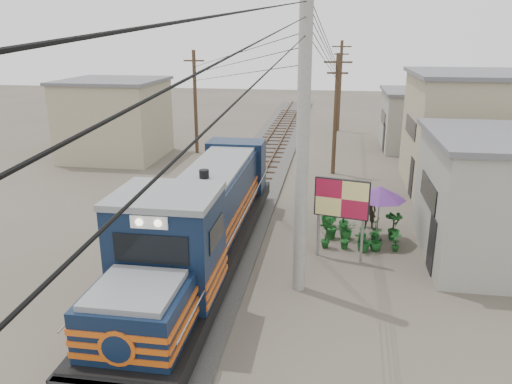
% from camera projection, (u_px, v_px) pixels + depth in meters
% --- Properties ---
extents(ground, '(120.00, 120.00, 0.00)m').
position_uv_depth(ground, '(200.00, 274.00, 17.48)').
color(ground, '#473F35').
rests_on(ground, ground).
extents(ballast, '(3.60, 70.00, 0.16)m').
position_uv_depth(ballast, '(248.00, 188.00, 26.87)').
color(ballast, '#595651').
rests_on(ballast, ground).
extents(track, '(1.15, 70.00, 0.12)m').
position_uv_depth(track, '(248.00, 185.00, 26.82)').
color(track, '#51331E').
rests_on(track, ground).
extents(locomotive, '(2.84, 15.47, 3.83)m').
position_uv_depth(locomotive, '(201.00, 224.00, 17.40)').
color(locomotive, black).
rests_on(locomotive, ground).
extents(utility_pole_main, '(0.40, 0.40, 10.00)m').
position_uv_depth(utility_pole_main, '(303.00, 140.00, 14.98)').
color(utility_pole_main, '#9E9B93').
rests_on(utility_pole_main, ground).
extents(wooden_pole_mid, '(1.60, 0.24, 7.00)m').
position_uv_depth(wooden_pole_mid, '(336.00, 112.00, 28.88)').
color(wooden_pole_mid, '#4C3826').
rests_on(wooden_pole_mid, ground).
extents(wooden_pole_far, '(1.60, 0.24, 7.50)m').
position_uv_depth(wooden_pole_far, '(340.00, 84.00, 41.94)').
color(wooden_pole_far, '#4C3826').
rests_on(wooden_pole_far, ground).
extents(wooden_pole_left, '(1.60, 0.24, 7.00)m').
position_uv_depth(wooden_pole_left, '(195.00, 100.00, 34.04)').
color(wooden_pole_left, '#4C3826').
rests_on(wooden_pole_left, ground).
extents(power_lines, '(9.65, 19.00, 3.30)m').
position_uv_depth(power_lines, '(239.00, 44.00, 23.20)').
color(power_lines, black).
rests_on(power_lines, ground).
extents(shophouse_mid, '(8.40, 7.35, 6.20)m').
position_uv_depth(shophouse_mid, '(490.00, 133.00, 26.00)').
color(shophouse_mid, tan).
rests_on(shophouse_mid, ground).
extents(shophouse_back, '(6.30, 6.30, 4.20)m').
position_uv_depth(shophouse_back, '(426.00, 120.00, 35.94)').
color(shophouse_back, gray).
rests_on(shophouse_back, ground).
extents(shophouse_left, '(6.30, 6.30, 5.20)m').
position_uv_depth(shophouse_left, '(115.00, 119.00, 33.21)').
color(shophouse_left, tan).
rests_on(shophouse_left, ground).
extents(billboard, '(1.98, 0.58, 3.10)m').
position_uv_depth(billboard, '(342.00, 201.00, 17.99)').
color(billboard, '#99999E').
rests_on(billboard, ground).
extents(market_umbrella, '(2.29, 2.29, 2.30)m').
position_uv_depth(market_umbrella, '(380.00, 193.00, 19.74)').
color(market_umbrella, black).
rests_on(market_umbrella, ground).
extents(vendor, '(0.57, 0.38, 1.54)m').
position_uv_depth(vendor, '(370.00, 211.00, 21.45)').
color(vendor, black).
rests_on(vendor, ground).
extents(plant_nursery, '(3.46, 3.33, 1.12)m').
position_uv_depth(plant_nursery, '(351.00, 229.00, 20.25)').
color(plant_nursery, '#17511D').
rests_on(plant_nursery, ground).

